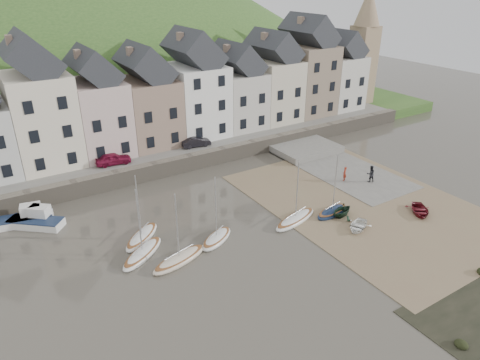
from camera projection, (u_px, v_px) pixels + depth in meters
ground at (276, 235)px, 38.48m from camera, size 160.00×160.00×0.00m
quay_land at (143, 128)px, 62.60m from camera, size 90.00×30.00×1.50m
quay_street at (177, 148)px, 53.47m from camera, size 70.00×7.00×0.10m
seawall at (190, 162)px, 51.08m from camera, size 70.00×1.20×1.80m
beach at (365, 203)px, 43.78m from camera, size 18.00×26.00×0.06m
slipway at (338, 167)px, 51.80m from camera, size 8.00×18.00×0.12m
hillside at (79, 183)px, 89.61m from camera, size 134.40×84.00×84.00m
townhouse_terrace at (175, 93)px, 54.52m from camera, size 61.05×8.00×13.93m
church_spire at (364, 42)px, 68.73m from camera, size 4.00×4.00×18.00m
sailboat_0 at (143, 253)px, 35.60m from camera, size 5.05×4.26×6.32m
sailboat_1 at (142, 237)px, 37.83m from camera, size 4.61×4.26×6.32m
sailboat_2 at (179, 259)px, 34.86m from camera, size 5.45×2.84×6.32m
sailboat_3 at (217, 238)px, 37.57m from camera, size 4.27×3.32×6.32m
sailboat_4 at (295, 219)px, 40.52m from camera, size 5.71×2.86×6.32m
sailboat_5 at (332, 212)px, 41.78m from camera, size 4.29×2.20×6.32m
motorboat_0 at (26, 218)px, 40.14m from camera, size 5.23×2.67×1.70m
motorboat_2 at (36, 220)px, 39.73m from camera, size 4.88×4.51×1.70m
rowboat_white at (358, 226)px, 39.22m from camera, size 3.47×3.10×0.59m
rowboat_green at (342, 210)px, 41.05m from camera, size 2.93×2.64×1.37m
rowboat_red at (420, 210)px, 41.75m from camera, size 3.80×3.91×0.66m
person_red at (345, 174)px, 48.05m from camera, size 0.71×0.65×1.62m
person_dark at (371, 174)px, 47.73m from camera, size 1.09×0.96×1.89m
car_left at (113, 159)px, 48.47m from camera, size 4.03×2.00×1.32m
car_right at (196, 142)px, 53.47m from camera, size 3.73×1.71×1.18m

